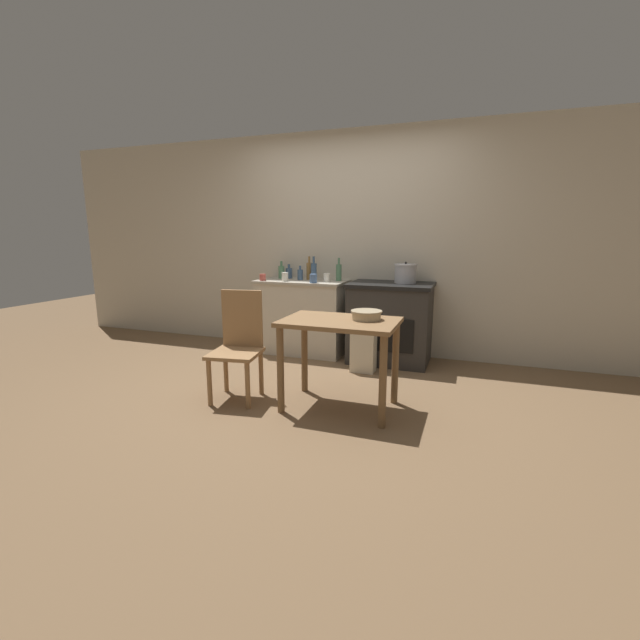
# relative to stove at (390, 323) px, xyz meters

# --- Properties ---
(ground_plane) EXTENTS (14.00, 14.00, 0.00)m
(ground_plane) POSITION_rel_stove_xyz_m (-0.57, -1.25, -0.44)
(ground_plane) COLOR brown
(wall_back) EXTENTS (8.00, 0.07, 2.55)m
(wall_back) POSITION_rel_stove_xyz_m (-0.57, 0.34, 0.84)
(wall_back) COLOR beige
(wall_back) RESTS_ON ground_plane
(counter_cabinet) EXTENTS (1.04, 0.57, 0.86)m
(counter_cabinet) POSITION_rel_stove_xyz_m (-1.05, 0.03, -0.01)
(counter_cabinet) COLOR beige
(counter_cabinet) RESTS_ON ground_plane
(stove) EXTENTS (0.89, 0.64, 0.87)m
(stove) POSITION_rel_stove_xyz_m (0.00, 0.00, 0.00)
(stove) COLOR #2D2B28
(stove) RESTS_ON ground_plane
(work_table) EXTENTS (0.91, 0.60, 0.73)m
(work_table) POSITION_rel_stove_xyz_m (-0.13, -1.42, 0.16)
(work_table) COLOR olive
(work_table) RESTS_ON ground_plane
(chair) EXTENTS (0.46, 0.46, 0.92)m
(chair) POSITION_rel_stove_xyz_m (-1.02, -1.49, 0.04)
(chair) COLOR #997047
(chair) RESTS_ON ground_plane
(flour_sack) EXTENTS (0.24, 0.17, 0.41)m
(flour_sack) POSITION_rel_stove_xyz_m (-0.18, -0.45, -0.23)
(flour_sack) COLOR beige
(flour_sack) RESTS_ON ground_plane
(stock_pot) EXTENTS (0.24, 0.24, 0.23)m
(stock_pot) POSITION_rel_stove_xyz_m (0.14, 0.06, 0.54)
(stock_pot) COLOR #A8A8AD
(stock_pot) RESTS_ON stove
(mixing_bowl_large) EXTENTS (0.25, 0.25, 0.07)m
(mixing_bowl_large) POSITION_rel_stove_xyz_m (0.06, -1.34, 0.33)
(mixing_bowl_large) COLOR tan
(mixing_bowl_large) RESTS_ON work_table
(bottle_far_left) EXTENTS (0.07, 0.07, 0.27)m
(bottle_far_left) POSITION_rel_stove_xyz_m (-1.01, 0.15, 0.53)
(bottle_far_left) COLOR olive
(bottle_far_left) RESTS_ON counter_cabinet
(bottle_left) EXTENTS (0.06, 0.06, 0.26)m
(bottle_left) POSITION_rel_stove_xyz_m (-0.63, 0.12, 0.52)
(bottle_left) COLOR #517F5B
(bottle_left) RESTS_ON counter_cabinet
(bottle_mid_left) EXTENTS (0.07, 0.07, 0.17)m
(bottle_mid_left) POSITION_rel_stove_xyz_m (-1.09, 0.06, 0.49)
(bottle_mid_left) COLOR #3D5675
(bottle_mid_left) RESTS_ON counter_cabinet
(bottle_center_left) EXTENTS (0.07, 0.07, 0.27)m
(bottle_center_left) POSITION_rel_stove_xyz_m (-0.92, 0.07, 0.53)
(bottle_center_left) COLOR #3D5675
(bottle_center_left) RESTS_ON counter_cabinet
(bottle_center) EXTENTS (0.07, 0.07, 0.21)m
(bottle_center) POSITION_rel_stove_xyz_m (-1.36, 0.13, 0.50)
(bottle_center) COLOR #517F5B
(bottle_center) RESTS_ON counter_cabinet
(bottle_center_right) EXTENTS (0.08, 0.08, 0.17)m
(bottle_center_right) POSITION_rel_stove_xyz_m (-1.29, 0.19, 0.49)
(bottle_center_right) COLOR #3D5675
(bottle_center_right) RESTS_ON counter_cabinet
(cup_mid_right) EXTENTS (0.07, 0.07, 0.10)m
(cup_mid_right) POSITION_rel_stove_xyz_m (-0.73, -0.03, 0.47)
(cup_mid_right) COLOR silver
(cup_mid_right) RESTS_ON counter_cabinet
(cup_right) EXTENTS (0.07, 0.07, 0.08)m
(cup_right) POSITION_rel_stove_xyz_m (-1.46, -0.16, 0.46)
(cup_right) COLOR #B74C42
(cup_right) RESTS_ON counter_cabinet
(cup_far_right) EXTENTS (0.07, 0.07, 0.10)m
(cup_far_right) POSITION_rel_stove_xyz_m (-1.20, -0.13, 0.47)
(cup_far_right) COLOR silver
(cup_far_right) RESTS_ON counter_cabinet
(cup_end_right) EXTENTS (0.08, 0.08, 0.10)m
(cup_end_right) POSITION_rel_stove_xyz_m (-0.83, -0.17, 0.47)
(cup_end_right) COLOR #4C6B99
(cup_end_right) RESTS_ON counter_cabinet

